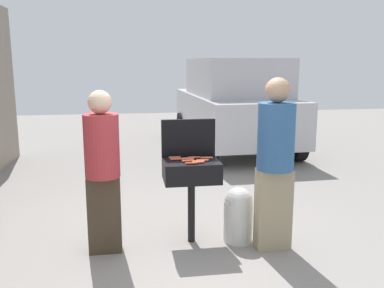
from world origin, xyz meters
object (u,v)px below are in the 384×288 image
object	(u,v)px
hot_dog_0	(175,158)
hot_dog_9	(198,162)
hot_dog_4	(188,161)
parked_minivan	(234,103)
hot_dog_3	(206,158)
hot_dog_5	(188,159)
hot_dog_7	(203,161)
hot_dog_8	(176,159)
hot_dog_2	(188,158)
hot_dog_6	(191,163)
person_left	(103,167)
hot_dog_10	(194,158)
person_right	(275,159)
bbq_grill	(191,174)
hot_dog_1	(199,161)
propane_tank	(238,213)

from	to	relation	value
hot_dog_0	hot_dog_9	distance (m)	0.34
hot_dog_0	hot_dog_9	xyz separation A→B (m)	(0.22, -0.26, 0.00)
hot_dog_4	parked_minivan	bearing A→B (deg)	70.39
hot_dog_9	hot_dog_3	bearing A→B (deg)	56.62
hot_dog_9	parked_minivan	bearing A→B (deg)	71.64
hot_dog_5	hot_dog_0	bearing A→B (deg)	140.65
hot_dog_4	hot_dog_7	distance (m)	0.16
hot_dog_8	hot_dog_9	bearing A→B (deg)	-40.56
hot_dog_2	hot_dog_3	distance (m)	0.20
hot_dog_6	hot_dog_7	bearing A→B (deg)	37.50
person_left	parked_minivan	size ratio (longest dim) A/B	0.38
hot_dog_0	hot_dog_10	distance (m)	0.21
hot_dog_7	hot_dog_0	bearing A→B (deg)	146.61
hot_dog_0	hot_dog_4	size ratio (longest dim) A/B	1.00
hot_dog_10	hot_dog_5	bearing A→B (deg)	-138.35
person_right	parked_minivan	world-z (taller)	parked_minivan
person_right	bbq_grill	bearing A→B (deg)	-24.25
hot_dog_5	parked_minivan	world-z (taller)	parked_minivan
hot_dog_5	hot_dog_1	bearing A→B (deg)	-47.82
hot_dog_4	hot_dog_10	distance (m)	0.18
propane_tank	hot_dog_3	bearing A→B (deg)	157.96
hot_dog_4	parked_minivan	size ratio (longest dim) A/B	0.03
hot_dog_10	propane_tank	distance (m)	0.78
hot_dog_2	hot_dog_9	size ratio (longest dim) A/B	1.00
hot_dog_7	hot_dog_4	bearing A→B (deg)	-179.08
hot_dog_9	hot_dog_6	bearing A→B (deg)	-158.59
hot_dog_0	person_right	world-z (taller)	person_right
propane_tank	hot_dog_4	bearing A→B (deg)	178.14
bbq_grill	propane_tank	distance (m)	0.69
person_right	hot_dog_4	bearing A→B (deg)	-19.89
hot_dog_3	hot_dog_5	xyz separation A→B (m)	(-0.21, -0.04, 0.00)
propane_tank	hot_dog_6	bearing A→B (deg)	-171.15
hot_dog_0	hot_dog_3	xyz separation A→B (m)	(0.34, -0.07, 0.00)
hot_dog_0	hot_dog_10	xyz separation A→B (m)	(0.21, -0.03, 0.00)
bbq_grill	person_right	distance (m)	0.90
hot_dog_9	person_left	xyz separation A→B (m)	(-0.98, 0.02, -0.01)
hot_dog_1	hot_dog_5	xyz separation A→B (m)	(-0.10, 0.11, 0.00)
hot_dog_1	person_right	world-z (taller)	person_right
hot_dog_1	hot_dog_0	bearing A→B (deg)	136.63
hot_dog_8	parked_minivan	world-z (taller)	parked_minivan
hot_dog_2	hot_dog_3	bearing A→B (deg)	-0.90
bbq_grill	hot_dog_6	world-z (taller)	hot_dog_6
hot_dog_4	hot_dog_2	bearing A→B (deg)	78.80
hot_dog_0	hot_dog_5	xyz separation A→B (m)	(0.13, -0.11, 0.00)
hot_dog_4	hot_dog_6	size ratio (longest dim) A/B	1.00
hot_dog_10	hot_dog_4	bearing A→B (deg)	-120.61
bbq_grill	hot_dog_5	size ratio (longest dim) A/B	7.04
hot_dog_0	hot_dog_10	size ratio (longest dim) A/B	1.00
hot_dog_1	hot_dog_9	world-z (taller)	same
hot_dog_1	person_left	size ratio (longest dim) A/B	0.08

